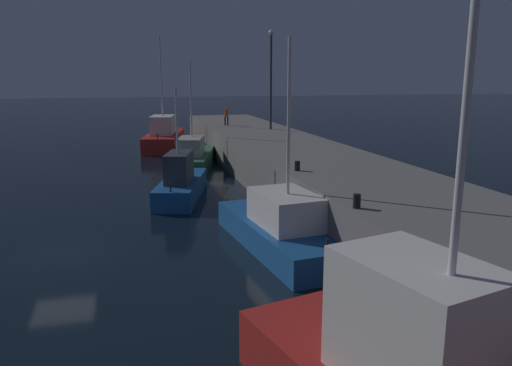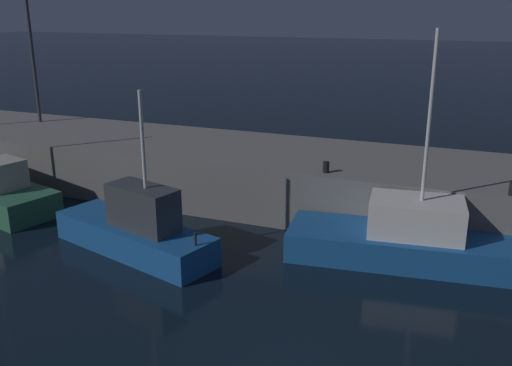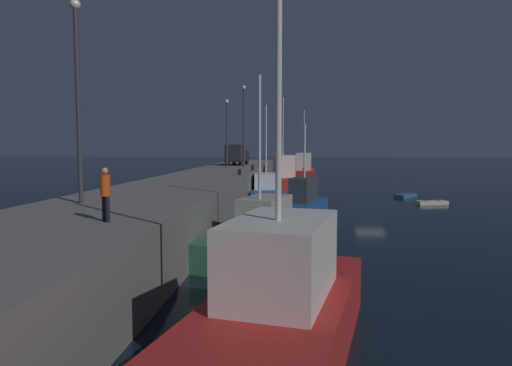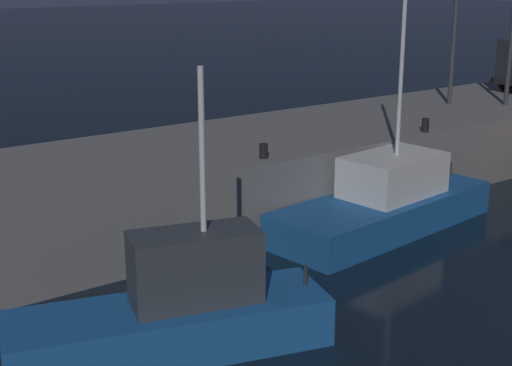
{
  "view_description": "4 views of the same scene",
  "coord_description": "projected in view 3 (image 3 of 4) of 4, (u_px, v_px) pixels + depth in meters",
  "views": [
    {
      "loc": [
        20.99,
        2.95,
        7.29
      ],
      "look_at": [
        -2.04,
        9.0,
        2.15
      ],
      "focal_mm": 34.87,
      "sensor_mm": 36.0,
      "label": 1
    },
    {
      "loc": [
        3.63,
        -11.67,
        9.56
      ],
      "look_at": [
        -5.76,
        11.96,
        1.51
      ],
      "focal_mm": 39.59,
      "sensor_mm": 36.0,
      "label": 2
    },
    {
      "loc": [
        -40.43,
        6.11,
        5.11
      ],
      "look_at": [
        -1.02,
        9.91,
        1.87
      ],
      "focal_mm": 32.32,
      "sensor_mm": 36.0,
      "label": 3
    },
    {
      "loc": [
        -16.29,
        -7.77,
        8.63
      ],
      "look_at": [
        -2.37,
        11.36,
        1.78
      ],
      "focal_mm": 52.3,
      "sensor_mm": 36.0,
      "label": 4
    }
  ],
  "objects": [
    {
      "name": "bollard_west",
      "position": [
        253.0,
        168.0,
        45.89
      ],
      "size": [
        0.28,
        0.28,
        0.52
      ],
      "primitive_type": "cylinder",
      "color": "black",
      "rests_on": "pier_quay"
    },
    {
      "name": "fishing_trawler_green",
      "position": [
        283.0,
        178.0,
        54.36
      ],
      "size": [
        10.32,
        5.28,
        10.73
      ],
      "color": "red",
      "rests_on": "ground"
    },
    {
      "name": "ground_plane",
      "position": [
        371.0,
        204.0,
        39.94
      ],
      "size": [
        320.0,
        320.0,
        0.0
      ],
      "primitive_type": "plane",
      "color": "black"
    },
    {
      "name": "lamp_post_west",
      "position": [
        78.0,
        87.0,
        19.38
      ],
      "size": [
        0.44,
        0.44,
        8.54
      ],
      "color": "#38383D",
      "rests_on": "pier_quay"
    },
    {
      "name": "pier_quay",
      "position": [
        211.0,
        188.0,
        41.17
      ],
      "size": [
        78.06,
        7.16,
        2.63
      ],
      "color": "slate",
      "rests_on": "ground"
    },
    {
      "name": "fishing_boat_grey",
      "position": [
        302.0,
        205.0,
        31.96
      ],
      "size": [
        7.74,
        4.12,
        6.62
      ],
      "color": "#195193",
      "rests_on": "ground"
    },
    {
      "name": "fishing_boat_blue",
      "position": [
        304.0,
        170.0,
        70.07
      ],
      "size": [
        11.88,
        3.58,
        10.42
      ],
      "color": "red",
      "rests_on": "ground"
    },
    {
      "name": "utility_truck",
      "position": [
        237.0,
        155.0,
        58.36
      ],
      "size": [
        5.64,
        2.56,
        2.59
      ],
      "color": "black",
      "rests_on": "pier_quay"
    },
    {
      "name": "bollard_central",
      "position": [
        240.0,
        172.0,
        38.6
      ],
      "size": [
        0.28,
        0.28,
        0.49
      ],
      "primitive_type": "cylinder",
      "color": "black",
      "rests_on": "pier_quay"
    },
    {
      "name": "dockworker",
      "position": [
        105.0,
        191.0,
        14.87
      ],
      "size": [
        0.45,
        0.45,
        1.76
      ],
      "color": "black",
      "rests_on": "pier_quay"
    },
    {
      "name": "fishing_boat_white",
      "position": [
        259.0,
        233.0,
        22.16
      ],
      "size": [
        9.55,
        5.03,
        8.42
      ],
      "color": "#2D6647",
      "rests_on": "ground"
    },
    {
      "name": "lamp_post_central",
      "position": [
        244.0,
        120.0,
        52.97
      ],
      "size": [
        0.44,
        0.44,
        9.31
      ],
      "color": "#38383D",
      "rests_on": "pier_quay"
    },
    {
      "name": "rowboat_white_mid",
      "position": [
        432.0,
        203.0,
        39.96
      ],
      "size": [
        1.54,
        2.78,
        0.35
      ],
      "color": "beige",
      "rests_on": "ground"
    },
    {
      "name": "dinghy_orange_near",
      "position": [
        405.0,
        195.0,
        45.72
      ],
      "size": [
        2.86,
        2.63,
        0.34
      ],
      "color": "#2D6099",
      "rests_on": "ground"
    },
    {
      "name": "lamp_post_east",
      "position": [
        227.0,
        128.0,
        51.36
      ],
      "size": [
        0.44,
        0.44,
        7.57
      ],
      "color": "#38383D",
      "rests_on": "pier_quay"
    },
    {
      "name": "fishing_boat_orange",
      "position": [
        272.0,
        322.0,
        10.3
      ],
      "size": [
        10.91,
        5.18,
        11.02
      ],
      "color": "red",
      "rests_on": "ground"
    },
    {
      "name": "fishing_trawler_red",
      "position": [
        266.0,
        191.0,
        42.27
      ],
      "size": [
        8.99,
        3.93,
        8.81
      ],
      "color": "#195193",
      "rests_on": "ground"
    }
  ]
}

